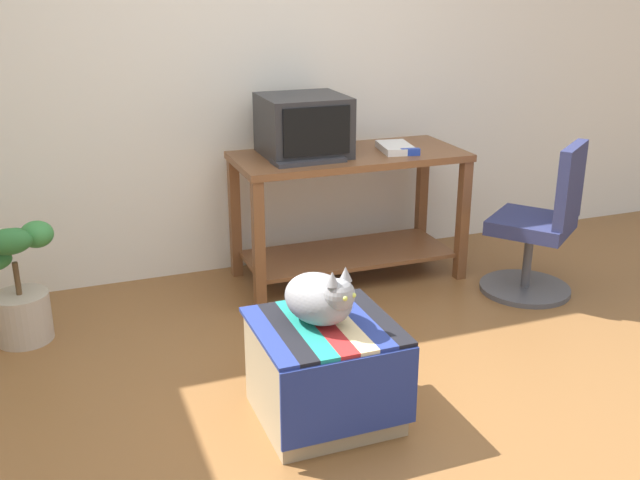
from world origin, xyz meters
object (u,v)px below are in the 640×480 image
tv_monitor (303,126)px  potted_plant (18,289)px  cat (321,298)px  keyboard (309,161)px  book (396,148)px  office_chair (541,230)px  stapler (410,152)px  ottoman_with_blanket (324,371)px  desk (349,194)px

tv_monitor → potted_plant: size_ratio=0.75×
cat → keyboard: bearing=50.1°
keyboard → book: 0.58m
office_chair → tv_monitor: bearing=-67.4°
office_chair → keyboard: bearing=-59.3°
tv_monitor → office_chair: 1.47m
keyboard → stapler: 0.60m
ottoman_with_blanket → potted_plant: 1.67m
cat → tv_monitor: bearing=51.0°
ottoman_with_blanket → keyboard: bearing=72.7°
book → stapler: (0.03, -0.13, 0.00)m
keyboard → cat: keyboard is taller
tv_monitor → cat: size_ratio=1.15×
potted_plant → office_chair: bearing=-9.0°
potted_plant → ottoman_with_blanket: bearing=-45.5°
tv_monitor → desk: bearing=-12.0°
keyboard → cat: (-0.39, -1.22, -0.25)m
book → office_chair: (0.64, -0.57, -0.41)m
book → ottoman_with_blanket: (-0.96, -1.32, -0.58)m
potted_plant → office_chair: (2.77, -0.44, 0.11)m
stapler → potted_plant: bearing=101.8°
tv_monitor → book: (0.53, -0.11, -0.14)m
cat → potted_plant: (-1.16, 1.17, -0.26)m
cat → office_chair: (1.61, 0.73, -0.15)m
keyboard → book: size_ratio=1.44×
book → keyboard: bearing=-162.0°
potted_plant → stapler: (2.16, 0.01, 0.51)m
potted_plant → office_chair: size_ratio=0.70×
cat → book: bearing=31.4°
book → ottoman_with_blanket: size_ratio=0.50×
keyboard → potted_plant: 1.64m
desk → cat: 1.52m
ottoman_with_blanket → potted_plant: bearing=134.5°
book → stapler: size_ratio=2.53×
desk → stapler: size_ratio=12.22×
tv_monitor → potted_plant: tv_monitor is taller
tv_monitor → cat: bearing=-106.5°
desk → cat: size_ratio=3.29×
tv_monitor → keyboard: bearing=-101.0°
desk → book: bearing=-9.3°
ottoman_with_blanket → office_chair: office_chair is taller
potted_plant → book: bearing=3.6°
tv_monitor → stapler: 0.63m
book → potted_plant: book is taller
potted_plant → desk: bearing=5.6°
keyboard → potted_plant: (-1.56, -0.05, -0.51)m
tv_monitor → office_chair: bearing=-29.4°
ottoman_with_blanket → stapler: (0.99, 1.20, 0.58)m
book → potted_plant: size_ratio=0.44×
office_chair → stapler: (-0.62, 0.44, 0.41)m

